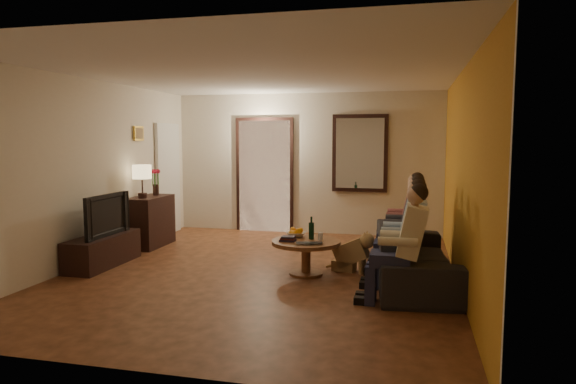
% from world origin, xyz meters
% --- Properties ---
extents(floor, '(5.00, 6.00, 0.01)m').
position_xyz_m(floor, '(0.00, 0.00, 0.00)').
color(floor, '#432612').
rests_on(floor, ground).
extents(ceiling, '(5.00, 6.00, 0.01)m').
position_xyz_m(ceiling, '(0.00, 0.00, 2.60)').
color(ceiling, white).
rests_on(ceiling, back_wall).
extents(back_wall, '(5.00, 0.02, 2.60)m').
position_xyz_m(back_wall, '(0.00, 3.00, 1.30)').
color(back_wall, beige).
rests_on(back_wall, floor).
extents(front_wall, '(5.00, 0.02, 2.60)m').
position_xyz_m(front_wall, '(0.00, -3.00, 1.30)').
color(front_wall, beige).
rests_on(front_wall, floor).
extents(left_wall, '(0.02, 6.00, 2.60)m').
position_xyz_m(left_wall, '(-2.50, 0.00, 1.30)').
color(left_wall, beige).
rests_on(left_wall, floor).
extents(right_wall, '(0.02, 6.00, 2.60)m').
position_xyz_m(right_wall, '(2.50, 0.00, 1.30)').
color(right_wall, beige).
rests_on(right_wall, floor).
extents(orange_accent, '(0.01, 6.00, 2.60)m').
position_xyz_m(orange_accent, '(2.49, 0.00, 1.30)').
color(orange_accent, '#C07E20').
rests_on(orange_accent, right_wall).
extents(kitchen_doorway, '(1.00, 0.06, 2.10)m').
position_xyz_m(kitchen_doorway, '(-0.80, 2.98, 1.05)').
color(kitchen_doorway, '#FFE0A5').
rests_on(kitchen_doorway, floor).
extents(door_trim, '(1.12, 0.04, 2.22)m').
position_xyz_m(door_trim, '(-0.80, 2.97, 1.05)').
color(door_trim, black).
rests_on(door_trim, floor).
extents(fridge_glimpse, '(0.45, 0.03, 1.70)m').
position_xyz_m(fridge_glimpse, '(-0.55, 2.98, 0.90)').
color(fridge_glimpse, silver).
rests_on(fridge_glimpse, floor).
extents(mirror_frame, '(1.00, 0.05, 1.40)m').
position_xyz_m(mirror_frame, '(1.00, 2.96, 1.50)').
color(mirror_frame, black).
rests_on(mirror_frame, back_wall).
extents(mirror_glass, '(0.86, 0.02, 1.26)m').
position_xyz_m(mirror_glass, '(1.00, 2.93, 1.50)').
color(mirror_glass, white).
rests_on(mirror_glass, back_wall).
extents(white_door, '(0.06, 0.85, 2.04)m').
position_xyz_m(white_door, '(-2.46, 2.30, 1.02)').
color(white_door, white).
rests_on(white_door, floor).
extents(framed_art, '(0.03, 0.28, 0.24)m').
position_xyz_m(framed_art, '(-2.47, 1.30, 1.85)').
color(framed_art, '#B28C33').
rests_on(framed_art, left_wall).
extents(art_canvas, '(0.01, 0.22, 0.18)m').
position_xyz_m(art_canvas, '(-2.46, 1.30, 1.85)').
color(art_canvas, brown).
rests_on(art_canvas, left_wall).
extents(dresser, '(0.45, 0.92, 0.82)m').
position_xyz_m(dresser, '(-2.25, 1.20, 0.41)').
color(dresser, black).
rests_on(dresser, floor).
extents(table_lamp, '(0.30, 0.30, 0.54)m').
position_xyz_m(table_lamp, '(-2.25, 0.98, 1.09)').
color(table_lamp, beige).
rests_on(table_lamp, dresser).
extents(flower_vase, '(0.14, 0.14, 0.44)m').
position_xyz_m(flower_vase, '(-2.25, 1.42, 1.04)').
color(flower_vase, '#AA122D').
rests_on(flower_vase, dresser).
extents(tv_stand, '(0.45, 1.28, 0.43)m').
position_xyz_m(tv_stand, '(-2.25, -0.15, 0.21)').
color(tv_stand, black).
rests_on(tv_stand, floor).
extents(tv, '(1.01, 0.13, 0.58)m').
position_xyz_m(tv, '(-2.25, -0.15, 0.72)').
color(tv, black).
rests_on(tv, tv_stand).
extents(sofa, '(2.32, 1.07, 0.66)m').
position_xyz_m(sofa, '(1.97, -0.01, 0.33)').
color(sofa, black).
rests_on(sofa, floor).
extents(person_a, '(0.60, 0.40, 1.20)m').
position_xyz_m(person_a, '(1.87, -0.91, 0.60)').
color(person_a, tan).
rests_on(person_a, sofa).
extents(person_b, '(0.60, 0.40, 1.20)m').
position_xyz_m(person_b, '(1.87, -0.31, 0.60)').
color(person_b, tan).
rests_on(person_b, sofa).
extents(person_c, '(0.60, 0.40, 1.20)m').
position_xyz_m(person_c, '(1.87, 0.29, 0.60)').
color(person_c, tan).
rests_on(person_c, sofa).
extents(person_d, '(0.60, 0.40, 1.20)m').
position_xyz_m(person_d, '(1.87, 0.89, 0.60)').
color(person_d, tan).
rests_on(person_d, sofa).
extents(dog, '(0.60, 0.37, 0.56)m').
position_xyz_m(dog, '(1.16, 0.33, 0.28)').
color(dog, '#A1834A').
rests_on(dog, floor).
extents(coffee_table, '(1.04, 1.04, 0.45)m').
position_xyz_m(coffee_table, '(0.60, 0.05, 0.23)').
color(coffee_table, brown).
rests_on(coffee_table, floor).
extents(bowl, '(0.26, 0.26, 0.06)m').
position_xyz_m(bowl, '(0.42, 0.27, 0.48)').
color(bowl, white).
rests_on(bowl, coffee_table).
extents(oranges, '(0.20, 0.20, 0.08)m').
position_xyz_m(oranges, '(0.42, 0.27, 0.55)').
color(oranges, orange).
rests_on(oranges, bowl).
extents(wine_bottle, '(0.07, 0.07, 0.31)m').
position_xyz_m(wine_bottle, '(0.65, 0.15, 0.60)').
color(wine_bottle, black).
rests_on(wine_bottle, coffee_table).
extents(wine_glass, '(0.06, 0.06, 0.10)m').
position_xyz_m(wine_glass, '(0.78, 0.10, 0.50)').
color(wine_glass, silver).
rests_on(wine_glass, coffee_table).
extents(book_stack, '(0.20, 0.15, 0.07)m').
position_xyz_m(book_stack, '(0.38, -0.05, 0.48)').
color(book_stack, black).
rests_on(book_stack, coffee_table).
extents(laptop, '(0.37, 0.29, 0.03)m').
position_xyz_m(laptop, '(0.70, -0.23, 0.46)').
color(laptop, black).
rests_on(laptop, coffee_table).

